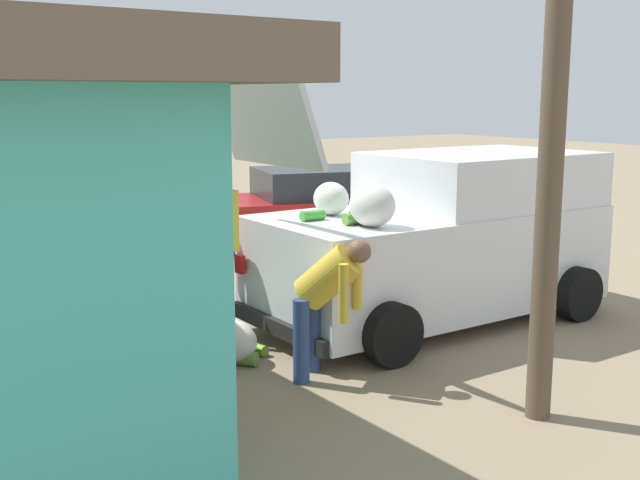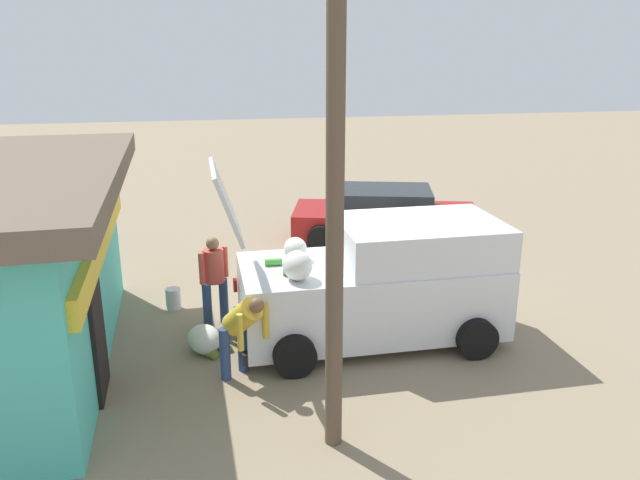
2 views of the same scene
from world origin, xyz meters
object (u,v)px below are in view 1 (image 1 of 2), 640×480
parked_sedan (318,206)px  unloaded_banana_pile (229,342)px  vendor_standing (204,254)px  customer_bending (326,294)px  delivery_van (441,238)px  paint_bucket (113,310)px

parked_sedan → unloaded_banana_pile: size_ratio=6.23×
parked_sedan → unloaded_banana_pile: (-4.98, 4.37, -0.41)m
vendor_standing → customer_bending: (-1.87, -0.32, -0.09)m
vendor_standing → delivery_van: bearing=-109.5°
parked_sedan → paint_bucket: 5.88m
parked_sedan → unloaded_banana_pile: parked_sedan is taller
vendor_standing → customer_bending: 1.90m
parked_sedan → customer_bending: bearing=146.9°
unloaded_banana_pile → customer_bending: bearing=-151.2°
delivery_van → vendor_standing: (0.91, 2.59, -0.05)m
delivery_van → paint_bucket: 3.84m
customer_bending → paint_bucket: (2.72, 1.06, -0.62)m
paint_bucket → customer_bending: bearing=-158.7°
parked_sedan → vendor_standing: (-4.05, 4.18, 0.29)m
delivery_van → parked_sedan: bearing=-17.8°
delivery_van → unloaded_banana_pile: bearing=90.3°
delivery_van → parked_sedan: 5.22m
delivery_van → unloaded_banana_pile: 2.88m
customer_bending → paint_bucket: customer_bending is taller
unloaded_banana_pile → paint_bucket: 1.86m
vendor_standing → customer_bending: size_ratio=1.18×
delivery_van → parked_sedan: (4.96, -1.59, -0.34)m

